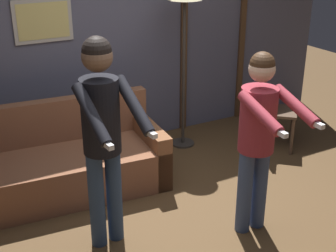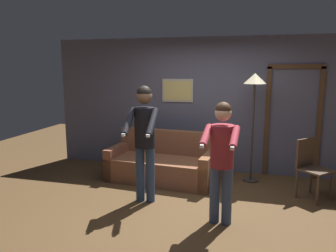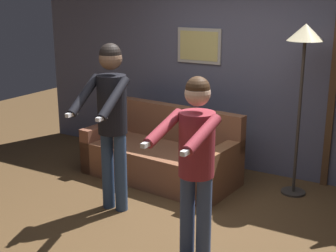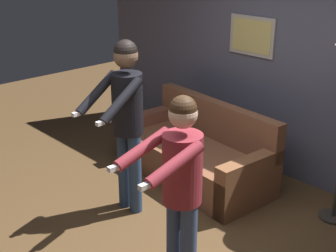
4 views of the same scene
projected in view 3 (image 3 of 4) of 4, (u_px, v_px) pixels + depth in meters
ground_plane at (169, 228)px, 4.60m from camera, size 12.00×12.00×0.00m
back_wall_assembly at (248, 71)px, 5.86m from camera, size 6.40×0.10×2.60m
couch at (162, 157)px, 5.81m from camera, size 1.97×1.01×0.87m
torchiere_lamp at (304, 49)px, 4.98m from camera, size 0.39×0.39×1.93m
person_standing_left at (111, 112)px, 4.74m from camera, size 0.47×0.68×1.77m
person_standing_right at (195, 154)px, 3.84m from camera, size 0.44×0.69×1.60m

